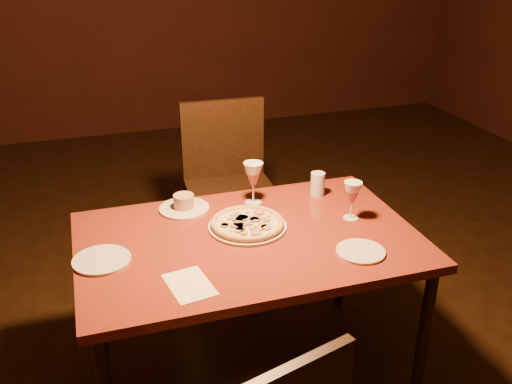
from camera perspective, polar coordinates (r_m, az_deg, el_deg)
name	(u,v)px	position (r m, az deg, el deg)	size (l,w,h in m)	color
floor	(301,349)	(2.85, 4.49, -15.34)	(7.00, 7.00, 0.00)	black
dining_table	(248,251)	(2.31, -0.77, -5.88)	(1.35, 0.87, 0.72)	maroon
chair_far	(229,181)	(3.19, -2.71, 1.10)	(0.49, 0.49, 0.98)	black
pizza_plate	(247,224)	(2.33, -0.87, -3.19)	(0.32, 0.32, 0.04)	silver
ramekin_saucer	(184,205)	(2.50, -7.21, -1.28)	(0.22, 0.22, 0.07)	silver
wine_glass_far	(253,183)	(2.51, -0.28, 0.89)	(0.09, 0.09, 0.19)	#BB514E
wine_glass_right	(352,201)	(2.41, 9.57, -0.85)	(0.08, 0.08, 0.17)	#BB514E
water_tumbler	(318,184)	(2.62, 6.19, 0.80)	(0.07, 0.07, 0.11)	silver
side_plate_left	(102,260)	(2.19, -15.19, -6.58)	(0.21, 0.21, 0.01)	silver
side_plate_near	(361,252)	(2.20, 10.42, -5.87)	(0.19, 0.19, 0.01)	silver
menu_card	(189,285)	(2.00, -6.68, -9.18)	(0.14, 0.20, 0.00)	white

